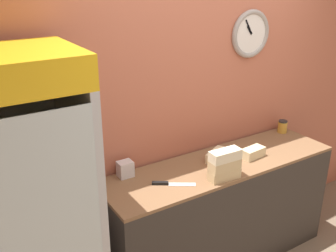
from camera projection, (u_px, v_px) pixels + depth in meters
The scene contains 11 objects.
wall_back at pixel (199, 101), 3.23m from camera, with size 5.20×0.10×2.70m.
prep_counter at pixel (219, 212), 3.29m from camera, with size 2.00×0.56×0.93m.
beverage_cooler at pixel (32, 203), 2.32m from camera, with size 0.63×0.70×2.00m.
sandwich_stack_bottom at pixel (224, 174), 2.87m from camera, with size 0.24×0.12×0.08m.
sandwich_stack_middle at pixel (225, 165), 2.84m from camera, with size 0.24×0.11×0.08m.
sandwich_stack_top at pixel (225, 155), 2.81m from camera, with size 0.24×0.11×0.08m.
sandwich_flat_left at pixel (217, 156), 3.15m from camera, with size 0.24×0.18×0.08m.
sandwich_flat_right at pixel (253, 153), 3.20m from camera, with size 0.21×0.12×0.08m.
chefs_knife at pixel (168, 184), 2.80m from camera, with size 0.28×0.20×0.02m.
condiment_jar at pixel (282, 126), 3.68m from camera, with size 0.09×0.09×0.12m.
napkin_dispenser at pixel (125, 169), 2.90m from camera, with size 0.11×0.09×0.12m.
Camera 1 is at (-1.84, -1.30, 2.37)m, focal length 42.00 mm.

